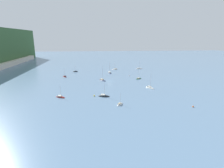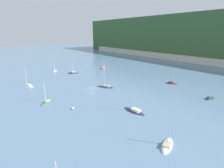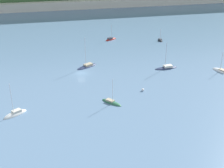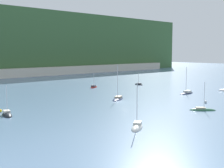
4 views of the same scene
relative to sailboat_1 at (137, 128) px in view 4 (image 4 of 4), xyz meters
The scene contains 10 objects.
ground_plane 31.38m from the sailboat_1, 48.72° to the left, with size 600.00×600.00×0.00m, color slate.
sailboat_1 is the anchor object (origin of this frame).
sailboat_3 55.34m from the sailboat_1, 22.72° to the left, with size 8.75×3.23×10.17m.
sailboat_4 26.31m from the sailboat_1, ahead, with size 5.67×6.34×8.13m.
sailboat_5 37.42m from the sailboat_1, 50.99° to the left, with size 8.67×6.59×11.68m.
sailboat_8 32.56m from the sailboat_1, 114.05° to the left, with size 3.81×6.72×8.09m.
sailboat_9 70.87m from the sailboat_1, 56.54° to the left, with size 6.28×4.80×7.55m.
sailboat_10 80.41m from the sailboat_1, 41.05° to the left, with size 2.27×5.00×6.36m.
mooring_buoy_0 37.77m from the sailboat_1, ahead, with size 0.80×0.80×0.80m.
mooring_buoy_2 37.13m from the sailboat_1, 109.79° to the left, with size 0.76×0.76×0.76m.
Camera 4 is at (-66.62, -64.16, 15.38)m, focal length 50.00 mm.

